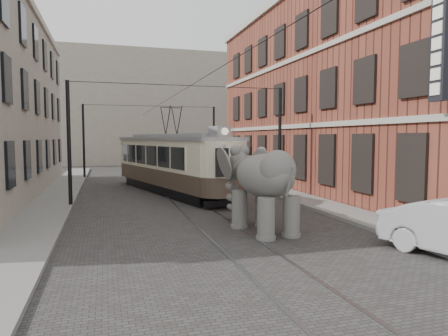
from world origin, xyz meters
name	(u,v)px	position (x,y,z in m)	size (l,w,h in m)	color
ground	(217,226)	(0.00, 0.00, 0.00)	(120.00, 120.00, 0.00)	#3C3937
tram_rails	(217,226)	(0.00, 0.00, 0.01)	(1.54, 80.00, 0.02)	slate
sidewalk_right	(356,216)	(6.00, 0.00, 0.07)	(2.00, 60.00, 0.15)	slate
sidewalk_left	(27,236)	(-6.50, 0.00, 0.07)	(2.00, 60.00, 0.15)	slate
brick_building	(343,96)	(11.00, 9.00, 6.00)	(8.00, 26.00, 12.00)	brown
distant_block	(136,109)	(0.00, 40.00, 7.00)	(28.00, 10.00, 14.00)	gray
catenary	(186,144)	(-0.20, 5.00, 3.00)	(11.00, 30.20, 6.00)	black
tram	(172,150)	(-0.13, 9.86, 2.58)	(2.68, 13.00, 5.16)	beige
elephant	(264,189)	(1.37, -1.29, 1.53)	(2.75, 5.00, 3.06)	#65625E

